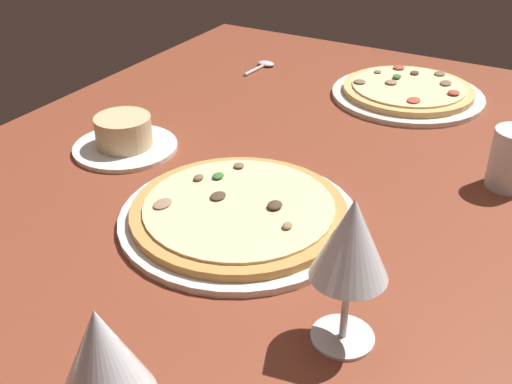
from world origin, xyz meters
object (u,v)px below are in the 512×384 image
at_px(ramekin_on_saucer, 124,137).
at_px(water_glass, 512,162).
at_px(wine_glass_near, 351,244).
at_px(pizza_side, 408,92).
at_px(pizza_main, 239,213).
at_px(spoon, 263,65).
at_px(wine_glass_far, 102,362).

relative_size(ramekin_on_saucer, water_glass, 1.89).
bearing_deg(wine_glass_near, ramekin_on_saucer, 64.33).
relative_size(pizza_side, ramekin_on_saucer, 1.72).
xyz_separation_m(pizza_main, pizza_side, (0.55, -0.06, -0.00)).
bearing_deg(spoon, wine_glass_near, -145.49).
relative_size(pizza_side, wine_glass_far, 1.76).
distance_m(pizza_main, water_glass, 0.41).
bearing_deg(pizza_side, wine_glass_near, -167.75).
xyz_separation_m(pizza_main, wine_glass_far, (-0.37, -0.10, 0.11)).
height_order(wine_glass_far, spoon, wine_glass_far).
height_order(pizza_main, water_glass, water_glass).
distance_m(pizza_side, ramekin_on_saucer, 0.57).
distance_m(ramekin_on_saucer, wine_glass_far, 0.61).
height_order(wine_glass_far, water_glass, wine_glass_far).
xyz_separation_m(pizza_main, water_glass, (0.28, -0.30, 0.03)).
distance_m(wine_glass_near, spoon, 0.87).
relative_size(pizza_side, wine_glass_near, 1.72).
height_order(ramekin_on_saucer, wine_glass_far, wine_glass_far).
xyz_separation_m(pizza_main, spoon, (0.57, 0.27, -0.01)).
bearing_deg(pizza_side, ramekin_on_saucer, 143.35).
relative_size(pizza_main, wine_glass_far, 1.94).
distance_m(pizza_side, wine_glass_far, 0.93).
bearing_deg(wine_glass_near, pizza_main, 56.29).
relative_size(wine_glass_near, spoon, 1.77).
bearing_deg(water_glass, pizza_side, 41.72).
distance_m(pizza_main, ramekin_on_saucer, 0.29).
xyz_separation_m(wine_glass_far, wine_glass_near, (0.23, -0.11, 0.00)).
bearing_deg(pizza_main, water_glass, -47.14).
relative_size(pizza_main, spoon, 3.35).
bearing_deg(ramekin_on_saucer, water_glass, -72.12).
bearing_deg(pizza_side, wine_glass_far, -177.44).
relative_size(wine_glass_far, wine_glass_near, 0.98).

